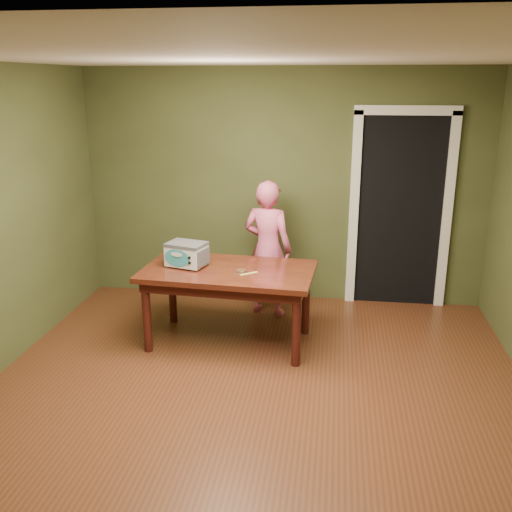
# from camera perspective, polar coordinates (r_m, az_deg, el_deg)

# --- Properties ---
(floor) EXTENTS (5.00, 5.00, 0.00)m
(floor) POSITION_cam_1_polar(r_m,az_deg,el_deg) (4.56, -0.68, -15.30)
(floor) COLOR #582E19
(floor) RESTS_ON ground
(room_shell) EXTENTS (4.52, 5.02, 2.61)m
(room_shell) POSITION_cam_1_polar(r_m,az_deg,el_deg) (3.92, -0.76, 6.25)
(room_shell) COLOR #47512B
(room_shell) RESTS_ON ground
(doorway) EXTENTS (1.10, 0.66, 2.25)m
(doorway) POSITION_cam_1_polar(r_m,az_deg,el_deg) (6.77, 13.94, 4.79)
(doorway) COLOR black
(doorway) RESTS_ON ground
(dining_table) EXTENTS (1.65, 1.00, 0.75)m
(dining_table) POSITION_cam_1_polar(r_m,az_deg,el_deg) (5.40, -2.75, -2.29)
(dining_table) COLOR #37110C
(dining_table) RESTS_ON floor
(toy_oven) EXTENTS (0.42, 0.34, 0.23)m
(toy_oven) POSITION_cam_1_polar(r_m,az_deg,el_deg) (5.44, -6.97, 0.25)
(toy_oven) COLOR #4C4F54
(toy_oven) RESTS_ON dining_table
(baking_pan) EXTENTS (0.10, 0.10, 0.02)m
(baking_pan) POSITION_cam_1_polar(r_m,az_deg,el_deg) (5.27, -1.50, -1.49)
(baking_pan) COLOR silver
(baking_pan) RESTS_ON dining_table
(spatula) EXTENTS (0.16, 0.13, 0.01)m
(spatula) POSITION_cam_1_polar(r_m,az_deg,el_deg) (5.22, -0.71, -1.77)
(spatula) COLOR #E0C761
(spatula) RESTS_ON dining_table
(child) EXTENTS (0.61, 0.48, 1.47)m
(child) POSITION_cam_1_polar(r_m,az_deg,el_deg) (6.07, 1.17, 0.76)
(child) COLOR #DB5A81
(child) RESTS_ON floor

